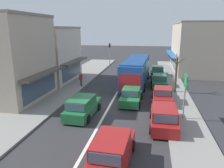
{
  "coord_description": "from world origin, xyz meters",
  "views": [
    {
      "loc": [
        3.54,
        -18.49,
        6.79
      ],
      "look_at": [
        -0.38,
        3.04,
        1.2
      ],
      "focal_mm": 35.0,
      "sensor_mm": 36.0,
      "label": 1
    }
  ],
  "objects_px": {
    "wagon_queue_gap_filler": "(83,107)",
    "parked_wagon_kerb_front": "(164,117)",
    "street_tree_right": "(176,75)",
    "directional_road_sign": "(186,86)",
    "city_bus": "(136,70)",
    "traffic_light_downstreet": "(110,51)",
    "parked_sedan_kerb_rear": "(157,72)",
    "sedan_adjacent_lane_lead": "(131,96)",
    "pedestrian_with_handbag_near": "(81,78)",
    "parked_sedan_kerb_third": "(159,81)",
    "wagon_behind_bus_mid": "(112,151)",
    "parked_sedan_kerb_second": "(162,96)"
  },
  "relations": [
    {
      "from": "wagon_behind_bus_mid",
      "to": "pedestrian_with_handbag_near",
      "type": "relative_size",
      "value": 2.8
    },
    {
      "from": "parked_wagon_kerb_front",
      "to": "parked_sedan_kerb_third",
      "type": "bearing_deg",
      "value": 89.96
    },
    {
      "from": "directional_road_sign",
      "to": "street_tree_right",
      "type": "bearing_deg",
      "value": 89.33
    },
    {
      "from": "wagon_queue_gap_filler",
      "to": "parked_sedan_kerb_third",
      "type": "bearing_deg",
      "value": 58.89
    },
    {
      "from": "pedestrian_with_handbag_near",
      "to": "parked_sedan_kerb_third",
      "type": "bearing_deg",
      "value": 12.36
    },
    {
      "from": "directional_road_sign",
      "to": "parked_sedan_kerb_second",
      "type": "bearing_deg",
      "value": 109.74
    },
    {
      "from": "city_bus",
      "to": "pedestrian_with_handbag_near",
      "type": "bearing_deg",
      "value": -159.78
    },
    {
      "from": "directional_road_sign",
      "to": "sedan_adjacent_lane_lead",
      "type": "bearing_deg",
      "value": 143.4
    },
    {
      "from": "traffic_light_downstreet",
      "to": "street_tree_right",
      "type": "height_order",
      "value": "traffic_light_downstreet"
    },
    {
      "from": "wagon_queue_gap_filler",
      "to": "traffic_light_downstreet",
      "type": "xyz_separation_m",
      "value": [
        -2.25,
        22.98,
        2.11
      ]
    },
    {
      "from": "parked_sedan_kerb_rear",
      "to": "pedestrian_with_handbag_near",
      "type": "xyz_separation_m",
      "value": [
        -9.02,
        -8.07,
        0.4
      ]
    },
    {
      "from": "city_bus",
      "to": "parked_sedan_kerb_third",
      "type": "height_order",
      "value": "city_bus"
    },
    {
      "from": "wagon_queue_gap_filler",
      "to": "wagon_behind_bus_mid",
      "type": "distance_m",
      "value": 6.84
    },
    {
      "from": "wagon_behind_bus_mid",
      "to": "sedan_adjacent_lane_lead",
      "type": "bearing_deg",
      "value": 89.66
    },
    {
      "from": "sedan_adjacent_lane_lead",
      "to": "parked_wagon_kerb_front",
      "type": "height_order",
      "value": "parked_wagon_kerb_front"
    },
    {
      "from": "parked_wagon_kerb_front",
      "to": "traffic_light_downstreet",
      "type": "xyz_separation_m",
      "value": [
        -8.49,
        23.96,
        2.11
      ]
    },
    {
      "from": "wagon_queue_gap_filler",
      "to": "traffic_light_downstreet",
      "type": "height_order",
      "value": "traffic_light_downstreet"
    },
    {
      "from": "parked_sedan_kerb_rear",
      "to": "directional_road_sign",
      "type": "relative_size",
      "value": 1.17
    },
    {
      "from": "wagon_queue_gap_filler",
      "to": "sedan_adjacent_lane_lead",
      "type": "relative_size",
      "value": 1.08
    },
    {
      "from": "wagon_queue_gap_filler",
      "to": "street_tree_right",
      "type": "height_order",
      "value": "street_tree_right"
    },
    {
      "from": "wagon_queue_gap_filler",
      "to": "parked_wagon_kerb_front",
      "type": "distance_m",
      "value": 6.32
    },
    {
      "from": "street_tree_right",
      "to": "wagon_behind_bus_mid",
      "type": "bearing_deg",
      "value": -107.51
    },
    {
      "from": "directional_road_sign",
      "to": "pedestrian_with_handbag_near",
      "type": "distance_m",
      "value": 13.3
    },
    {
      "from": "sedan_adjacent_lane_lead",
      "to": "parked_wagon_kerb_front",
      "type": "bearing_deg",
      "value": -59.83
    },
    {
      "from": "sedan_adjacent_lane_lead",
      "to": "parked_sedan_kerb_second",
      "type": "height_order",
      "value": "same"
    },
    {
      "from": "parked_sedan_kerb_rear",
      "to": "street_tree_right",
      "type": "bearing_deg",
      "value": -78.48
    },
    {
      "from": "traffic_light_downstreet",
      "to": "pedestrian_with_handbag_near",
      "type": "bearing_deg",
      "value": -92.49
    },
    {
      "from": "city_bus",
      "to": "traffic_light_downstreet",
      "type": "height_order",
      "value": "traffic_light_downstreet"
    },
    {
      "from": "parked_sedan_kerb_third",
      "to": "pedestrian_with_handbag_near",
      "type": "height_order",
      "value": "pedestrian_with_handbag_near"
    },
    {
      "from": "parked_wagon_kerb_front",
      "to": "sedan_adjacent_lane_lead",
      "type": "bearing_deg",
      "value": 120.17
    },
    {
      "from": "directional_road_sign",
      "to": "traffic_light_downstreet",
      "type": "bearing_deg",
      "value": 114.05
    },
    {
      "from": "street_tree_right",
      "to": "directional_road_sign",
      "type": "bearing_deg",
      "value": -90.67
    },
    {
      "from": "parked_sedan_kerb_second",
      "to": "pedestrian_with_handbag_near",
      "type": "bearing_deg",
      "value": 156.93
    },
    {
      "from": "parked_sedan_kerb_second",
      "to": "street_tree_right",
      "type": "relative_size",
      "value": 1.02
    },
    {
      "from": "wagon_queue_gap_filler",
      "to": "parked_sedan_kerb_second",
      "type": "xyz_separation_m",
      "value": [
        6.38,
        4.41,
        -0.08
      ]
    },
    {
      "from": "parked_sedan_kerb_second",
      "to": "directional_road_sign",
      "type": "height_order",
      "value": "directional_road_sign"
    },
    {
      "from": "wagon_behind_bus_mid",
      "to": "directional_road_sign",
      "type": "bearing_deg",
      "value": 56.31
    },
    {
      "from": "parked_sedan_kerb_third",
      "to": "parked_wagon_kerb_front",
      "type": "bearing_deg",
      "value": -90.04
    },
    {
      "from": "wagon_queue_gap_filler",
      "to": "parked_sedan_kerb_second",
      "type": "relative_size",
      "value": 1.08
    },
    {
      "from": "wagon_queue_gap_filler",
      "to": "pedestrian_with_handbag_near",
      "type": "height_order",
      "value": "pedestrian_with_handbag_near"
    },
    {
      "from": "sedan_adjacent_lane_lead",
      "to": "directional_road_sign",
      "type": "distance_m",
      "value": 5.67
    },
    {
      "from": "sedan_adjacent_lane_lead",
      "to": "parked_sedan_kerb_second",
      "type": "bearing_deg",
      "value": 13.72
    },
    {
      "from": "parked_sedan_kerb_second",
      "to": "pedestrian_with_handbag_near",
      "type": "xyz_separation_m",
      "value": [
        -9.26,
        3.95,
        0.4
      ]
    },
    {
      "from": "parked_sedan_kerb_rear",
      "to": "wagon_queue_gap_filler",
      "type": "bearing_deg",
      "value": -110.49
    },
    {
      "from": "pedestrian_with_handbag_near",
      "to": "directional_road_sign",
      "type": "bearing_deg",
      "value": -36.24
    },
    {
      "from": "parked_sedan_kerb_second",
      "to": "parked_sedan_kerb_rear",
      "type": "relative_size",
      "value": 1.0
    },
    {
      "from": "wagon_queue_gap_filler",
      "to": "parked_sedan_kerb_rear",
      "type": "relative_size",
      "value": 1.09
    },
    {
      "from": "directional_road_sign",
      "to": "street_tree_right",
      "type": "distance_m",
      "value": 7.5
    },
    {
      "from": "sedan_adjacent_lane_lead",
      "to": "wagon_queue_gap_filler",
      "type": "bearing_deg",
      "value": -133.42
    },
    {
      "from": "city_bus",
      "to": "wagon_behind_bus_mid",
      "type": "bearing_deg",
      "value": -89.91
    }
  ]
}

